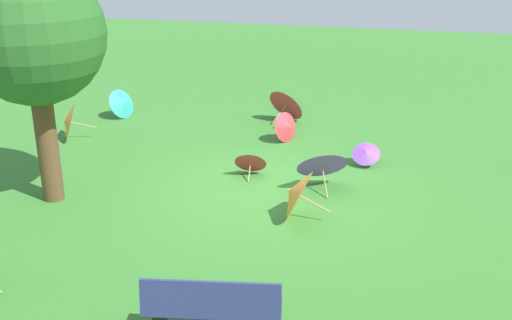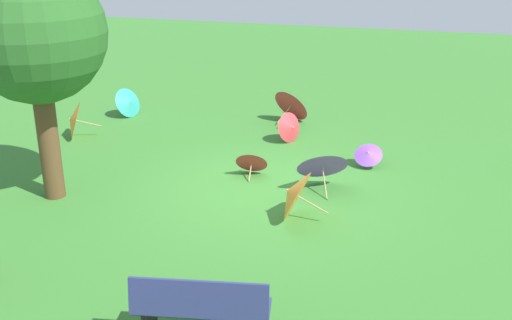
% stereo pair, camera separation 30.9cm
% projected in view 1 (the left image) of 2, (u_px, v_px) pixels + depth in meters
% --- Properties ---
extents(ground, '(40.00, 40.00, 0.00)m').
position_uv_depth(ground, '(263.00, 188.00, 11.46)').
color(ground, '#387A2D').
extents(park_bench, '(1.66, 0.77, 0.90)m').
position_uv_depth(park_bench, '(212.00, 309.00, 7.03)').
color(park_bench, navy).
rests_on(park_bench, ground).
extents(shade_tree, '(2.38, 2.38, 4.15)m').
position_uv_depth(shade_tree, '(33.00, 36.00, 9.97)').
color(shade_tree, brown).
rests_on(shade_tree, ground).
extents(parasol_purple_0, '(0.60, 0.55, 0.50)m').
position_uv_depth(parasol_purple_0, '(366.00, 153.00, 12.41)').
color(parasol_purple_0, tan).
rests_on(parasol_purple_0, ground).
extents(parasol_red_0, '(0.70, 0.75, 0.70)m').
position_uv_depth(parasol_red_0, '(287.00, 127.00, 13.80)').
color(parasol_red_0, tan).
rests_on(parasol_red_0, ground).
extents(parasol_orange_0, '(0.94, 0.98, 0.89)m').
position_uv_depth(parasol_orange_0, '(68.00, 121.00, 13.88)').
color(parasol_orange_0, tan).
rests_on(parasol_orange_0, ground).
extents(parasol_teal_0, '(0.79, 0.87, 0.75)m').
position_uv_depth(parasol_teal_0, '(123.00, 103.00, 15.57)').
color(parasol_teal_0, tan).
rests_on(parasol_teal_0, ground).
extents(parasol_orange_1, '(0.92, 0.94, 0.92)m').
position_uv_depth(parasol_orange_1, '(295.00, 193.00, 10.12)').
color(parasol_orange_1, tan).
rests_on(parasol_orange_1, ground).
extents(parasol_red_1, '(1.16, 1.07, 0.92)m').
position_uv_depth(parasol_red_1, '(288.00, 103.00, 15.30)').
color(parasol_red_1, tan).
rests_on(parasol_red_1, ground).
extents(parasol_purple_2, '(1.20, 1.12, 0.92)m').
position_uv_depth(parasol_purple_2, '(321.00, 162.00, 11.29)').
color(parasol_purple_2, tan).
rests_on(parasol_purple_2, ground).
extents(parasol_red_2, '(0.69, 0.67, 0.60)m').
position_uv_depth(parasol_red_2, '(251.00, 160.00, 11.95)').
color(parasol_red_2, tan).
rests_on(parasol_red_2, ground).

